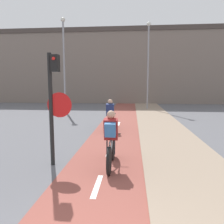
% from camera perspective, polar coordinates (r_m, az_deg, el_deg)
% --- Properties ---
extents(building_row_background, '(60.00, 5.20, 8.52)m').
position_cam_1_polar(building_row_background, '(27.44, 3.86, 11.58)').
color(building_row_background, slate).
rests_on(building_row_background, ground_plane).
extents(traffic_light_pole, '(0.67, 0.25, 3.03)m').
position_cam_1_polar(traffic_light_pole, '(6.03, -14.99, 3.84)').
color(traffic_light_pole, black).
rests_on(traffic_light_pole, ground_plane).
extents(street_lamp_far, '(0.36, 0.36, 7.37)m').
position_cam_1_polar(street_lamp_far, '(18.27, -12.46, 14.19)').
color(street_lamp_far, gray).
rests_on(street_lamp_far, ground_plane).
extents(street_lamp_sidewalk, '(0.36, 0.36, 7.48)m').
position_cam_1_polar(street_lamp_sidewalk, '(19.77, 9.43, 13.89)').
color(street_lamp_sidewalk, gray).
rests_on(street_lamp_sidewalk, ground_plane).
extents(cyclist_near, '(0.46, 1.78, 1.54)m').
position_cam_1_polar(cyclist_near, '(5.84, -0.27, -7.56)').
color(cyclist_near, black).
rests_on(cyclist_near, ground_plane).
extents(cyclist_far, '(0.46, 1.72, 1.52)m').
position_cam_1_polar(cyclist_far, '(10.32, -0.48, -1.31)').
color(cyclist_far, black).
rests_on(cyclist_far, ground_plane).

